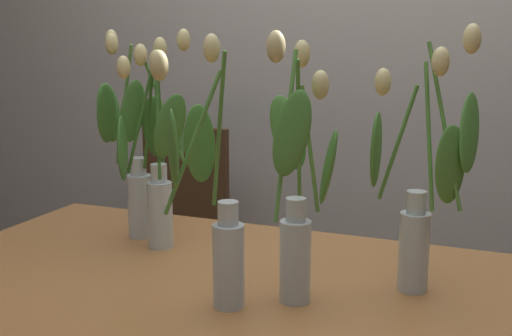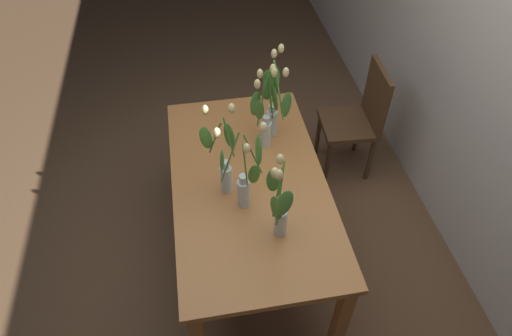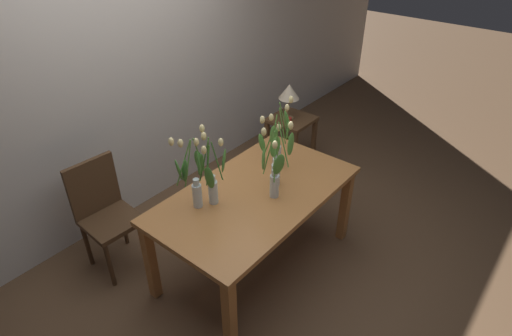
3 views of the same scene
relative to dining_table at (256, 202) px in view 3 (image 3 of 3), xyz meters
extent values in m
plane|color=brown|center=(0.00, 0.00, -0.65)|extent=(18.00, 18.00, 0.00)
cube|color=beige|center=(0.00, 1.45, 0.70)|extent=(9.00, 0.10, 2.70)
cube|color=#B7753D|center=(0.00, 0.00, 0.07)|extent=(1.60, 0.90, 0.04)
cube|color=#B7753D|center=(-0.74, -0.39, -0.30)|extent=(0.07, 0.07, 0.70)
cube|color=#B7753D|center=(0.74, -0.39, -0.30)|extent=(0.07, 0.07, 0.70)
cube|color=#B7753D|center=(-0.74, 0.39, -0.30)|extent=(0.07, 0.07, 0.70)
cube|color=#B7753D|center=(0.74, 0.39, -0.30)|extent=(0.07, 0.07, 0.70)
cylinder|color=silver|center=(0.39, 0.10, 0.18)|extent=(0.07, 0.07, 0.18)
cylinder|color=silver|center=(0.39, 0.10, 0.30)|extent=(0.04, 0.04, 0.05)
cylinder|color=silver|center=(0.39, 0.10, 0.15)|extent=(0.06, 0.06, 0.11)
cylinder|color=#56933D|center=(0.45, 0.08, 0.47)|extent=(0.10, 0.05, 0.35)
ellipsoid|color=#F4E093|center=(0.49, 0.06, 0.65)|extent=(0.04, 0.04, 0.06)
ellipsoid|color=#4C8E38|center=(0.50, 0.09, 0.46)|extent=(0.05, 0.12, 0.18)
cylinder|color=#56933D|center=(0.35, 0.10, 0.42)|extent=(0.08, 0.01, 0.26)
ellipsoid|color=#F4E093|center=(0.31, 0.10, 0.56)|extent=(0.04, 0.04, 0.06)
ellipsoid|color=#4C8E38|center=(0.31, 0.07, 0.41)|extent=(0.03, 0.08, 0.17)
cylinder|color=#56933D|center=(0.42, 0.07, 0.45)|extent=(0.04, 0.05, 0.31)
ellipsoid|color=#F4E093|center=(0.44, 0.05, 0.61)|extent=(0.04, 0.04, 0.06)
ellipsoid|color=#4C8E38|center=(0.47, 0.06, 0.39)|extent=(0.07, 0.07, 0.17)
cylinder|color=silver|center=(0.05, -0.14, 0.18)|extent=(0.07, 0.07, 0.18)
cylinder|color=silver|center=(0.05, -0.14, 0.30)|extent=(0.04, 0.04, 0.05)
cylinder|color=silver|center=(0.05, -0.14, 0.15)|extent=(0.06, 0.06, 0.11)
cylinder|color=#56933D|center=(0.01, -0.10, 0.46)|extent=(0.06, 0.06, 0.33)
ellipsoid|color=#F4E093|center=(-0.01, -0.08, 0.63)|extent=(0.04, 0.04, 0.06)
ellipsoid|color=#4C8E38|center=(-0.04, -0.10, 0.43)|extent=(0.07, 0.08, 0.17)
cylinder|color=#56933D|center=(-0.01, -0.18, 0.45)|extent=(0.10, 0.08, 0.29)
ellipsoid|color=#F4E093|center=(-0.06, -0.21, 0.60)|extent=(0.04, 0.04, 0.06)
ellipsoid|color=#4C8E38|center=(-0.03, -0.22, 0.44)|extent=(0.07, 0.10, 0.18)
cylinder|color=silver|center=(0.17, -0.06, 0.18)|extent=(0.07, 0.07, 0.18)
cylinder|color=silver|center=(0.17, -0.06, 0.30)|extent=(0.04, 0.04, 0.05)
cylinder|color=silver|center=(0.17, -0.06, 0.15)|extent=(0.06, 0.06, 0.11)
cylinder|color=#56933D|center=(0.19, -0.05, 0.42)|extent=(0.04, 0.02, 0.27)
ellipsoid|color=#F4E093|center=(0.21, -0.04, 0.56)|extent=(0.04, 0.04, 0.06)
ellipsoid|color=#4C8E38|center=(0.22, -0.01, 0.38)|extent=(0.08, 0.09, 0.18)
cylinder|color=#56933D|center=(0.15, 0.00, 0.45)|extent=(0.03, 0.11, 0.31)
ellipsoid|color=#F4E093|center=(0.14, 0.05, 0.62)|extent=(0.04, 0.04, 0.06)
ellipsoid|color=#4C8E38|center=(0.12, 0.04, 0.45)|extent=(0.12, 0.05, 0.18)
cylinder|color=#56933D|center=(0.17, -0.12, 0.46)|extent=(0.01, 0.11, 0.33)
ellipsoid|color=#F4E093|center=(0.16, -0.17, 0.64)|extent=(0.04, 0.04, 0.06)
ellipsoid|color=#4C8E38|center=(0.19, -0.16, 0.47)|extent=(0.10, 0.03, 0.18)
cylinder|color=silver|center=(-0.39, 0.21, 0.18)|extent=(0.07, 0.07, 0.18)
cylinder|color=silver|center=(-0.39, 0.21, 0.30)|extent=(0.04, 0.04, 0.05)
cylinder|color=silver|center=(-0.39, 0.21, 0.15)|extent=(0.06, 0.06, 0.11)
cylinder|color=#56933D|center=(-0.43, 0.22, 0.46)|extent=(0.08, 0.03, 0.34)
ellipsoid|color=#F4E093|center=(-0.47, 0.23, 0.63)|extent=(0.04, 0.04, 0.06)
ellipsoid|color=#427F33|center=(-0.48, 0.20, 0.44)|extent=(0.05, 0.09, 0.18)
cylinder|color=#56933D|center=(-0.45, 0.25, 0.47)|extent=(0.11, 0.07, 0.33)
ellipsoid|color=#F4E093|center=(-0.50, 0.28, 0.64)|extent=(0.04, 0.04, 0.06)
ellipsoid|color=#427F33|center=(-0.50, 0.24, 0.44)|extent=(0.08, 0.08, 0.17)
cylinder|color=#56933D|center=(-0.32, 0.23, 0.47)|extent=(0.12, 0.05, 0.34)
ellipsoid|color=#F4E093|center=(-0.26, 0.25, 0.64)|extent=(0.04, 0.04, 0.06)
ellipsoid|color=#427F33|center=(-0.29, 0.27, 0.40)|extent=(0.06, 0.09, 0.18)
cylinder|color=silver|center=(-0.29, 0.15, 0.18)|extent=(0.07, 0.07, 0.18)
cylinder|color=silver|center=(-0.29, 0.15, 0.30)|extent=(0.04, 0.04, 0.05)
cylinder|color=silver|center=(-0.29, 0.15, 0.15)|extent=(0.06, 0.06, 0.11)
cylinder|color=#3D752D|center=(-0.29, 0.18, 0.46)|extent=(0.02, 0.04, 0.33)
ellipsoid|color=#F4E093|center=(-0.30, 0.20, 0.62)|extent=(0.04, 0.04, 0.06)
ellipsoid|color=#427F33|center=(-0.33, 0.21, 0.41)|extent=(0.08, 0.05, 0.17)
cylinder|color=#3D752D|center=(-0.33, 0.18, 0.45)|extent=(0.07, 0.05, 0.31)
ellipsoid|color=#F4E093|center=(-0.36, 0.20, 0.60)|extent=(0.04, 0.04, 0.06)
ellipsoid|color=#427F33|center=(-0.38, 0.18, 0.46)|extent=(0.07, 0.09, 0.18)
cylinder|color=#3D752D|center=(-0.33, 0.14, 0.43)|extent=(0.08, 0.03, 0.28)
ellipsoid|color=#F4E093|center=(-0.37, 0.13, 0.58)|extent=(0.04, 0.04, 0.06)
ellipsoid|color=#427F33|center=(-0.36, 0.10, 0.37)|extent=(0.05, 0.09, 0.18)
cylinder|color=#3D752D|center=(-0.27, 0.12, 0.44)|extent=(0.04, 0.06, 0.30)
ellipsoid|color=#F4E093|center=(-0.25, 0.09, 0.59)|extent=(0.04, 0.04, 0.06)
ellipsoid|color=#427F33|center=(-0.22, 0.10, 0.43)|extent=(0.12, 0.07, 0.18)
cube|color=#4C331E|center=(-0.71, 0.88, -0.20)|extent=(0.42, 0.42, 0.04)
cylinder|color=#4C331E|center=(-0.55, 0.70, -0.43)|extent=(0.04, 0.04, 0.43)
cylinder|color=#4C331E|center=(-0.89, 0.72, -0.43)|extent=(0.04, 0.04, 0.43)
cylinder|color=#4C331E|center=(-0.53, 1.04, -0.43)|extent=(0.04, 0.04, 0.43)
cylinder|color=#4C331E|center=(-0.87, 1.06, -0.43)|extent=(0.04, 0.04, 0.43)
cube|color=#4C331E|center=(-0.70, 1.06, 0.05)|extent=(0.40, 0.06, 0.46)
cube|color=brown|center=(1.50, 0.72, -0.12)|extent=(0.44, 0.44, 0.04)
cube|color=brown|center=(1.31, 0.53, -0.39)|extent=(0.04, 0.04, 0.51)
cube|color=brown|center=(1.69, 0.53, -0.39)|extent=(0.04, 0.04, 0.51)
cube|color=brown|center=(1.31, 0.91, -0.39)|extent=(0.04, 0.04, 0.51)
cube|color=brown|center=(1.69, 0.91, -0.39)|extent=(0.04, 0.04, 0.51)
cylinder|color=olive|center=(1.46, 0.74, -0.09)|extent=(0.12, 0.12, 0.02)
cylinder|color=olive|center=(1.46, 0.74, 0.03)|extent=(0.02, 0.02, 0.22)
cone|color=beige|center=(1.46, 0.74, 0.22)|extent=(0.22, 0.22, 0.16)
cylinder|color=#B72D23|center=(1.37, 0.66, -0.06)|extent=(0.06, 0.06, 0.07)
camera|label=1|loc=(0.59, -1.32, 0.66)|focal=45.68mm
camera|label=2|loc=(1.73, -0.26, 2.01)|focal=30.95mm
camera|label=3|loc=(-1.96, -1.60, 1.95)|focal=29.56mm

